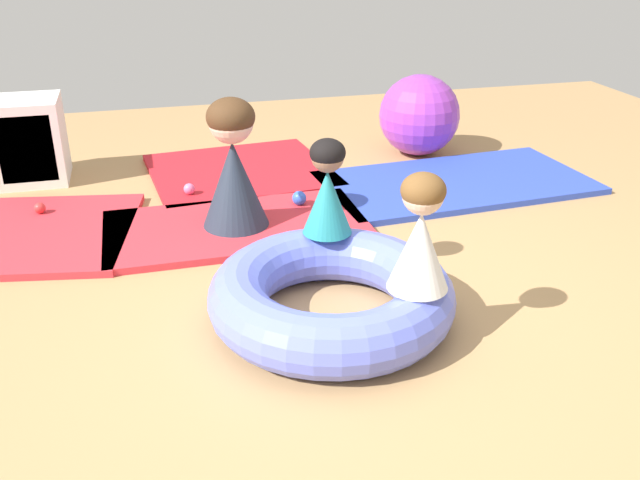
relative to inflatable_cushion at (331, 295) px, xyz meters
The scene contains 13 objects.
ground_plane 0.16m from the inflatable_cushion, 53.40° to the left, with size 8.00×8.00×0.00m, color tan.
gym_mat_far_left 1.93m from the inflatable_cushion, 48.96° to the left, with size 1.76×0.94×0.04m, color #2D47B7.
gym_mat_near_right 2.04m from the inflatable_cushion, 92.83° to the left, with size 1.20×1.10×0.04m, color red.
gym_mat_near_left 1.12m from the inflatable_cushion, 103.74° to the left, with size 1.48×0.80×0.04m, color red.
inflatable_cushion is the anchor object (origin of this frame).
child_in_white 0.53m from the inflatable_cushion, 39.82° to the right, with size 0.28×0.28×0.49m.
child_in_teal 0.52m from the inflatable_cushion, 77.78° to the left, with size 0.33×0.33×0.46m.
adult_seated 1.15m from the inflatable_cushion, 103.74° to the left, with size 0.50×0.50×0.73m.
play_ball_blue 1.29m from the inflatable_cushion, 83.34° to the left, with size 0.09×0.09×0.09m, color blue.
play_ball_pink 1.70m from the inflatable_cushion, 106.52° to the left, with size 0.07×0.07×0.07m, color pink.
play_ball_red 2.06m from the inflatable_cushion, 131.66° to the left, with size 0.07×0.07×0.07m, color red.
exercise_ball_large 2.51m from the inflatable_cushion, 59.56° to the left, with size 0.60×0.60×0.60m, color purple.
storage_cube 2.69m from the inflatable_cushion, 123.16° to the left, with size 0.44×0.44×0.56m.
Camera 1 is at (-0.78, -2.66, 1.65)m, focal length 39.33 mm.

